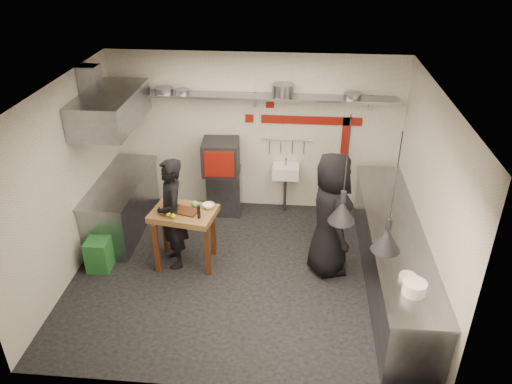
# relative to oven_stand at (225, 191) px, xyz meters

# --- Properties ---
(floor) EXTENTS (5.00, 5.00, 0.00)m
(floor) POSITION_rel_oven_stand_xyz_m (0.52, -1.80, -0.40)
(floor) COLOR black
(floor) RESTS_ON ground
(ceiling) EXTENTS (5.00, 5.00, 0.00)m
(ceiling) POSITION_rel_oven_stand_xyz_m (0.52, -1.80, 2.40)
(ceiling) COLOR beige
(ceiling) RESTS_ON floor
(wall_back) EXTENTS (5.00, 0.04, 2.80)m
(wall_back) POSITION_rel_oven_stand_xyz_m (0.52, 0.30, 1.00)
(wall_back) COLOR beige
(wall_back) RESTS_ON floor
(wall_front) EXTENTS (5.00, 0.04, 2.80)m
(wall_front) POSITION_rel_oven_stand_xyz_m (0.52, -3.90, 1.00)
(wall_front) COLOR beige
(wall_front) RESTS_ON floor
(wall_left) EXTENTS (0.04, 4.20, 2.80)m
(wall_left) POSITION_rel_oven_stand_xyz_m (-1.98, -1.80, 1.00)
(wall_left) COLOR beige
(wall_left) RESTS_ON floor
(wall_right) EXTENTS (0.04, 4.20, 2.80)m
(wall_right) POSITION_rel_oven_stand_xyz_m (3.02, -1.80, 1.00)
(wall_right) COLOR beige
(wall_right) RESTS_ON floor
(red_band_horiz) EXTENTS (1.70, 0.02, 0.14)m
(red_band_horiz) POSITION_rel_oven_stand_xyz_m (1.47, 0.28, 1.28)
(red_band_horiz) COLOR maroon
(red_band_horiz) RESTS_ON wall_back
(red_band_vert) EXTENTS (0.14, 0.02, 1.10)m
(red_band_vert) POSITION_rel_oven_stand_xyz_m (2.07, 0.28, 0.80)
(red_band_vert) COLOR maroon
(red_band_vert) RESTS_ON wall_back
(red_tile_a) EXTENTS (0.14, 0.02, 0.14)m
(red_tile_a) POSITION_rel_oven_stand_xyz_m (0.77, 0.28, 1.55)
(red_tile_a) COLOR maroon
(red_tile_a) RESTS_ON wall_back
(red_tile_b) EXTENTS (0.14, 0.02, 0.14)m
(red_tile_b) POSITION_rel_oven_stand_xyz_m (0.42, 0.28, 1.28)
(red_tile_b) COLOR maroon
(red_tile_b) RESTS_ON wall_back
(back_shelf) EXTENTS (4.60, 0.34, 0.04)m
(back_shelf) POSITION_rel_oven_stand_xyz_m (0.52, 0.12, 1.72)
(back_shelf) COLOR slate
(back_shelf) RESTS_ON wall_back
(shelf_bracket_left) EXTENTS (0.04, 0.06, 0.24)m
(shelf_bracket_left) POSITION_rel_oven_stand_xyz_m (-1.38, 0.27, 1.62)
(shelf_bracket_left) COLOR slate
(shelf_bracket_left) RESTS_ON wall_back
(shelf_bracket_mid) EXTENTS (0.04, 0.06, 0.24)m
(shelf_bracket_mid) POSITION_rel_oven_stand_xyz_m (0.52, 0.27, 1.62)
(shelf_bracket_mid) COLOR slate
(shelf_bracket_mid) RESTS_ON wall_back
(shelf_bracket_right) EXTENTS (0.04, 0.06, 0.24)m
(shelf_bracket_right) POSITION_rel_oven_stand_xyz_m (2.42, 0.27, 1.62)
(shelf_bracket_right) COLOR slate
(shelf_bracket_right) RESTS_ON wall_back
(pan_far_left) EXTENTS (0.31, 0.31, 0.09)m
(pan_far_left) POSITION_rel_oven_stand_xyz_m (-0.97, 0.12, 1.79)
(pan_far_left) COLOR slate
(pan_far_left) RESTS_ON back_shelf
(pan_mid_left) EXTENTS (0.30, 0.30, 0.07)m
(pan_mid_left) POSITION_rel_oven_stand_xyz_m (-0.67, 0.12, 1.78)
(pan_mid_left) COLOR slate
(pan_mid_left) RESTS_ON back_shelf
(stock_pot) EXTENTS (0.40, 0.40, 0.20)m
(stock_pot) POSITION_rel_oven_stand_xyz_m (0.99, 0.12, 1.84)
(stock_pot) COLOR slate
(stock_pot) RESTS_ON back_shelf
(pan_right) EXTENTS (0.35, 0.35, 0.08)m
(pan_right) POSITION_rel_oven_stand_xyz_m (2.11, 0.12, 1.78)
(pan_right) COLOR slate
(pan_right) RESTS_ON back_shelf
(oven_stand) EXTENTS (0.61, 0.56, 0.80)m
(oven_stand) POSITION_rel_oven_stand_xyz_m (0.00, 0.00, 0.00)
(oven_stand) COLOR slate
(oven_stand) RESTS_ON floor
(combi_oven) EXTENTS (0.64, 0.60, 0.58)m
(combi_oven) POSITION_rel_oven_stand_xyz_m (-0.04, -0.05, 0.69)
(combi_oven) COLOR black
(combi_oven) RESTS_ON oven_stand
(oven_door) EXTENTS (0.50, 0.06, 0.46)m
(oven_door) POSITION_rel_oven_stand_xyz_m (-0.02, -0.34, 0.69)
(oven_door) COLOR maroon
(oven_door) RESTS_ON combi_oven
(oven_glass) EXTENTS (0.39, 0.04, 0.34)m
(oven_glass) POSITION_rel_oven_stand_xyz_m (-0.02, -0.33, 0.69)
(oven_glass) COLOR black
(oven_glass) RESTS_ON oven_door
(hand_sink) EXTENTS (0.46, 0.34, 0.22)m
(hand_sink) POSITION_rel_oven_stand_xyz_m (1.07, 0.12, 0.38)
(hand_sink) COLOR silver
(hand_sink) RESTS_ON wall_back
(sink_tap) EXTENTS (0.03, 0.03, 0.14)m
(sink_tap) POSITION_rel_oven_stand_xyz_m (1.07, 0.12, 0.56)
(sink_tap) COLOR slate
(sink_tap) RESTS_ON hand_sink
(sink_drain) EXTENTS (0.06, 0.06, 0.66)m
(sink_drain) POSITION_rel_oven_stand_xyz_m (1.07, 0.08, -0.06)
(sink_drain) COLOR slate
(sink_drain) RESTS_ON floor
(utensil_rail) EXTENTS (0.90, 0.02, 0.02)m
(utensil_rail) POSITION_rel_oven_stand_xyz_m (1.07, 0.26, 0.92)
(utensil_rail) COLOR slate
(utensil_rail) RESTS_ON wall_back
(counter_right) EXTENTS (0.70, 3.80, 0.90)m
(counter_right) POSITION_rel_oven_stand_xyz_m (2.67, -1.80, 0.05)
(counter_right) COLOR slate
(counter_right) RESTS_ON floor
(counter_right_top) EXTENTS (0.76, 3.90, 0.03)m
(counter_right_top) POSITION_rel_oven_stand_xyz_m (2.67, -1.80, 0.52)
(counter_right_top) COLOR slate
(counter_right_top) RESTS_ON counter_right
(plate_stack) EXTENTS (0.31, 0.31, 0.15)m
(plate_stack) POSITION_rel_oven_stand_xyz_m (2.64, -3.17, 0.61)
(plate_stack) COLOR silver
(plate_stack) RESTS_ON counter_right_top
(small_bowl_right) EXTENTS (0.24, 0.24, 0.05)m
(small_bowl_right) POSITION_rel_oven_stand_xyz_m (2.62, -2.92, 0.56)
(small_bowl_right) COLOR silver
(small_bowl_right) RESTS_ON counter_right_top
(counter_left) EXTENTS (0.70, 1.90, 0.90)m
(counter_left) POSITION_rel_oven_stand_xyz_m (-1.63, -0.75, 0.05)
(counter_left) COLOR slate
(counter_left) RESTS_ON floor
(counter_left_top) EXTENTS (0.76, 2.00, 0.03)m
(counter_left_top) POSITION_rel_oven_stand_xyz_m (-1.63, -0.75, 0.52)
(counter_left_top) COLOR slate
(counter_left_top) RESTS_ON counter_left
(extractor_hood) EXTENTS (0.78, 1.60, 0.50)m
(extractor_hood) POSITION_rel_oven_stand_xyz_m (-1.58, -0.75, 1.75)
(extractor_hood) COLOR slate
(extractor_hood) RESTS_ON ceiling
(hood_duct) EXTENTS (0.28, 0.28, 0.50)m
(hood_duct) POSITION_rel_oven_stand_xyz_m (-1.83, -0.75, 2.15)
(hood_duct) COLOR slate
(hood_duct) RESTS_ON ceiling
(green_bin) EXTENTS (0.34, 0.34, 0.50)m
(green_bin) POSITION_rel_oven_stand_xyz_m (-1.64, -1.87, -0.15)
(green_bin) COLOR #215E29
(green_bin) RESTS_ON floor
(prep_table) EXTENTS (1.01, 0.78, 0.92)m
(prep_table) POSITION_rel_oven_stand_xyz_m (-0.36, -1.60, 0.06)
(prep_table) COLOR brown
(prep_table) RESTS_ON floor
(cutting_board) EXTENTS (0.38, 0.31, 0.02)m
(cutting_board) POSITION_rel_oven_stand_xyz_m (-0.31, -1.62, 0.53)
(cutting_board) COLOR #43220F
(cutting_board) RESTS_ON prep_table
(pepper_mill) EXTENTS (0.06, 0.06, 0.20)m
(pepper_mill) POSITION_rel_oven_stand_xyz_m (-0.10, -1.77, 0.62)
(pepper_mill) COLOR black
(pepper_mill) RESTS_ON prep_table
(lemon_a) EXTENTS (0.09, 0.09, 0.07)m
(lemon_a) POSITION_rel_oven_stand_xyz_m (-0.54, -1.76, 0.56)
(lemon_a) COLOR #D4E219
(lemon_a) RESTS_ON prep_table
(lemon_b) EXTENTS (0.08, 0.08, 0.07)m
(lemon_b) POSITION_rel_oven_stand_xyz_m (-0.46, -1.81, 0.56)
(lemon_b) COLOR #D4E219
(lemon_b) RESTS_ON prep_table
(veg_ball) EXTENTS (0.11, 0.11, 0.10)m
(veg_ball) POSITION_rel_oven_stand_xyz_m (-0.21, -1.47, 0.57)
(veg_ball) COLOR #509442
(veg_ball) RESTS_ON prep_table
(steel_tray) EXTENTS (0.24, 0.20, 0.03)m
(steel_tray) POSITION_rel_oven_stand_xyz_m (-0.56, -1.48, 0.54)
(steel_tray) COLOR slate
(steel_tray) RESTS_ON prep_table
(bowl) EXTENTS (0.19, 0.19, 0.06)m
(bowl) POSITION_rel_oven_stand_xyz_m (-0.01, -1.47, 0.55)
(bowl) COLOR silver
(bowl) RESTS_ON prep_table
(heat_lamp_near) EXTENTS (0.34, 0.34, 1.37)m
(heat_lamp_near) POSITION_rel_oven_stand_xyz_m (1.83, -2.50, 1.71)
(heat_lamp_near) COLOR black
(heat_lamp_near) RESTS_ON ceiling
(heat_lamp_far) EXTENTS (0.44, 0.44, 1.44)m
(heat_lamp_far) POSITION_rel_oven_stand_xyz_m (2.30, -2.95, 1.68)
(heat_lamp_far) COLOR black
(heat_lamp_far) RESTS_ON ceiling
(chef_left) EXTENTS (0.62, 0.74, 1.74)m
(chef_left) POSITION_rel_oven_stand_xyz_m (-0.53, -1.61, 0.47)
(chef_left) COLOR black
(chef_left) RESTS_ON floor
(chef_right) EXTENTS (0.81, 1.04, 1.90)m
(chef_right) POSITION_rel_oven_stand_xyz_m (1.77, -1.56, 0.55)
(chef_right) COLOR black
(chef_right) RESTS_ON floor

